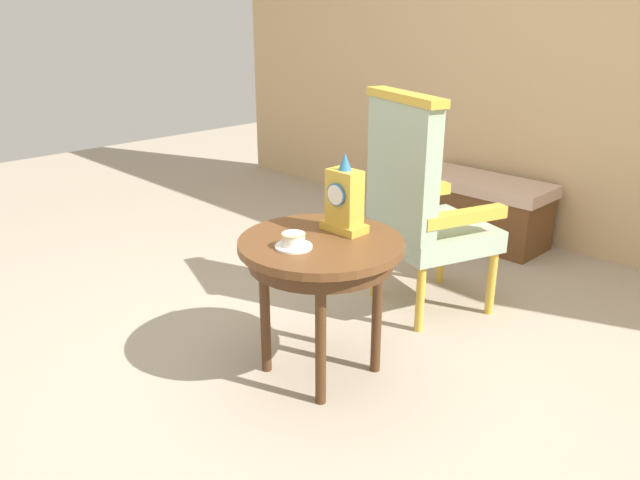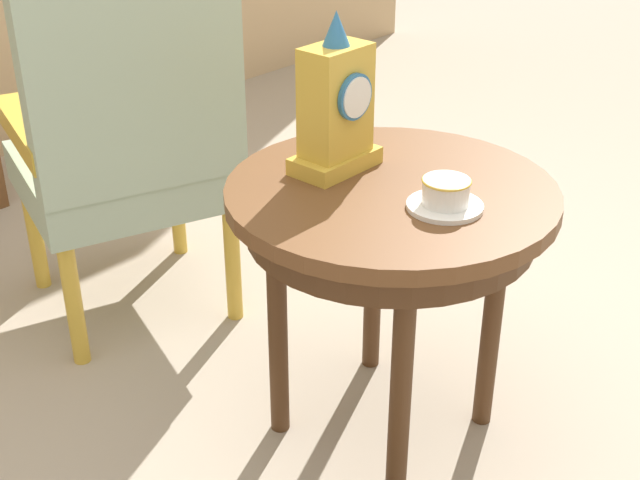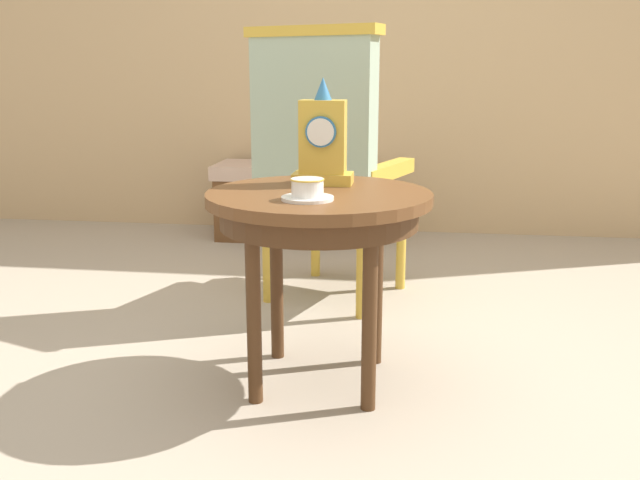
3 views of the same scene
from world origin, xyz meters
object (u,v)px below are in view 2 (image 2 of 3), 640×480
Objects in this scene: mantel_clock at (336,108)px; armchair at (126,120)px; teacup_left at (446,196)px; side_table at (390,220)px.

mantel_clock is 0.66m from armchair.
armchair is (-0.07, 0.92, -0.05)m from teacup_left.
teacup_left is at bearing -95.45° from side_table.
side_table is at bearing -86.98° from mantel_clock.
mantel_clock reaches higher than teacup_left.
mantel_clock reaches higher than side_table.
armchair reaches higher than side_table.
teacup_left is at bearing -85.83° from armchair.
side_table is 4.59× the size of teacup_left.
armchair is at bearing 94.17° from teacup_left.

